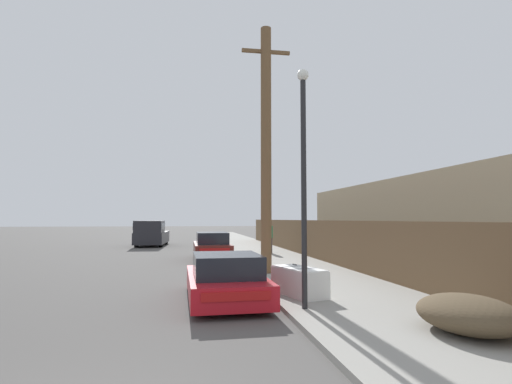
# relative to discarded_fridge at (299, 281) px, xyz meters

# --- Properties ---
(sidewalk_curb) EXTENTS (4.20, 63.00, 0.12)m
(sidewalk_curb) POSITION_rel_discarded_fridge_xyz_m (1.38, 16.96, -0.40)
(sidewalk_curb) COLOR gray
(sidewalk_curb) RESTS_ON ground
(discarded_fridge) EXTENTS (1.15, 1.82, 0.71)m
(discarded_fridge) POSITION_rel_discarded_fridge_xyz_m (0.00, 0.00, 0.00)
(discarded_fridge) COLOR white
(discarded_fridge) RESTS_ON sidewalk_curb
(parked_sports_car_red) EXTENTS (1.91, 4.17, 1.19)m
(parked_sports_car_red) POSITION_rel_discarded_fridge_xyz_m (-1.86, 0.08, 0.08)
(parked_sports_car_red) COLOR red
(parked_sports_car_red) RESTS_ON ground
(car_parked_mid) EXTENTS (1.77, 4.30, 1.38)m
(car_parked_mid) POSITION_rel_discarded_fridge_xyz_m (-1.65, 10.18, 0.18)
(car_parked_mid) COLOR #5B1E19
(car_parked_mid) RESTS_ON ground
(pickup_truck) EXTENTS (2.30, 5.38, 1.90)m
(pickup_truck) POSITION_rel_discarded_fridge_xyz_m (-5.60, 21.06, 0.48)
(pickup_truck) COLOR #232328
(pickup_truck) RESTS_ON ground
(utility_pole) EXTENTS (1.80, 0.39, 9.00)m
(utility_pole) POSITION_rel_discarded_fridge_xyz_m (-0.03, 4.21, 4.23)
(utility_pole) COLOR brown
(utility_pole) RESTS_ON sidewalk_curb
(street_lamp) EXTENTS (0.26, 0.26, 5.26)m
(street_lamp) POSITION_rel_discarded_fridge_xyz_m (-0.29, -1.50, 2.67)
(street_lamp) COLOR #232326
(street_lamp) RESTS_ON sidewalk_curb
(brush_pile) EXTENTS (1.53, 1.94, 0.63)m
(brush_pile) POSITION_rel_discarded_fridge_xyz_m (1.93, -3.70, -0.03)
(brush_pile) COLOR brown
(brush_pile) RESTS_ON sidewalk_curb
(wooden_fence) EXTENTS (0.08, 34.43, 1.86)m
(wooden_fence) POSITION_rel_discarded_fridge_xyz_m (3.33, 9.36, 0.58)
(wooden_fence) COLOR brown
(wooden_fence) RESTS_ON sidewalk_curb
(building_right_house) EXTENTS (6.00, 18.35, 3.80)m
(building_right_house) POSITION_rel_discarded_fridge_xyz_m (8.82, 7.07, 1.44)
(building_right_house) COLOR tan
(building_right_house) RESTS_ON ground
(pedestrian) EXTENTS (0.34, 0.34, 1.78)m
(pedestrian) POSITION_rel_discarded_fridge_xyz_m (1.72, 12.28, 0.58)
(pedestrian) COLOR #282D42
(pedestrian) RESTS_ON sidewalk_curb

